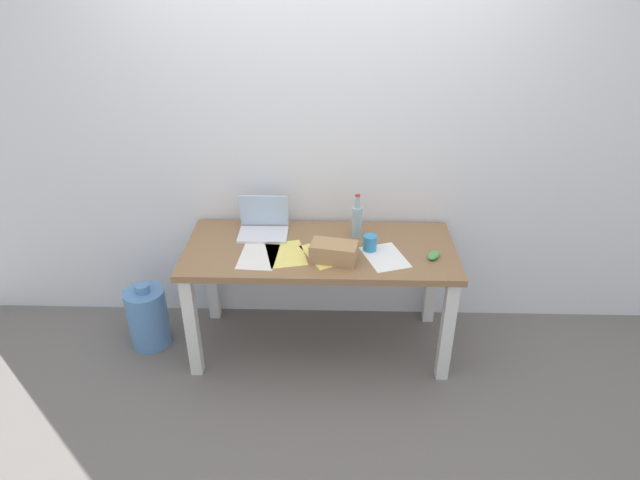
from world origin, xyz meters
TOP-DOWN VIEW (x-y plane):
  - ground_plane at (0.00, 0.00)m, footprint 8.00×8.00m
  - back_wall at (0.00, 0.40)m, footprint 5.20×0.08m
  - desk at (0.00, 0.00)m, footprint 1.60×0.69m
  - laptop_left at (-0.35, 0.17)m, footprint 0.30×0.22m
  - beer_bottle at (0.22, 0.15)m, footprint 0.06×0.06m
  - computer_mouse at (0.65, -0.10)m, footprint 0.10×0.12m
  - cardboard_box at (0.08, -0.15)m, footprint 0.28×0.19m
  - coffee_mug at (0.29, -0.02)m, footprint 0.08×0.08m
  - paper_sheet_center at (0.03, -0.08)m, footprint 0.32×0.36m
  - paper_yellow_folder at (-0.20, -0.08)m, footprint 0.27×0.34m
  - paper_sheet_front_left at (-0.35, -0.12)m, footprint 0.23×0.31m
  - paper_sheet_front_right at (0.38, -0.11)m, footprint 0.29×0.35m
  - water_cooler_jug at (-1.10, -0.01)m, footprint 0.26×0.26m

SIDE VIEW (x-z plane):
  - ground_plane at x=0.00m, z-range 0.00..0.00m
  - water_cooler_jug at x=-1.10m, z-range -0.02..0.43m
  - desk at x=0.00m, z-range 0.26..0.98m
  - paper_sheet_center at x=0.03m, z-range 0.73..0.73m
  - paper_yellow_folder at x=-0.20m, z-range 0.73..0.73m
  - paper_sheet_front_left at x=-0.35m, z-range 0.73..0.73m
  - paper_sheet_front_right at x=0.38m, z-range 0.73..0.73m
  - computer_mouse at x=0.65m, z-range 0.73..0.76m
  - coffee_mug at x=0.29m, z-range 0.73..0.82m
  - laptop_left at x=-0.35m, z-range 0.66..0.89m
  - cardboard_box at x=0.08m, z-range 0.73..0.83m
  - beer_bottle at x=0.22m, z-range 0.69..0.97m
  - back_wall at x=0.00m, z-range 0.00..2.60m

